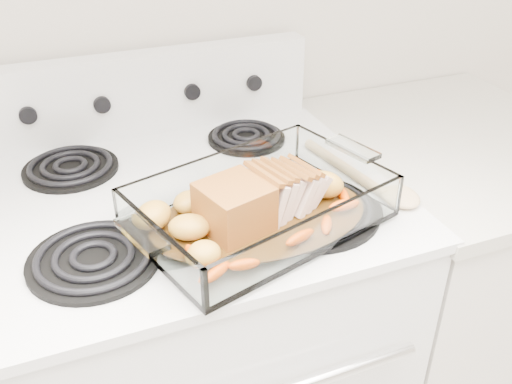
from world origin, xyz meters
name	(u,v)px	position (x,y,z in m)	size (l,w,h in m)	color
electric_range	(196,356)	(0.00, 1.66, 0.48)	(0.78, 0.70, 1.12)	silver
counter_right	(432,291)	(0.67, 1.66, 0.47)	(0.58, 0.68, 0.93)	silver
baking_dish	(260,211)	(0.09, 1.49, 0.96)	(0.41, 0.27, 0.08)	white
pork_roast	(253,200)	(0.08, 1.49, 0.99)	(0.23, 0.10, 0.08)	brown
roast_vegetables	(251,198)	(0.09, 1.53, 0.97)	(0.35, 0.19, 0.04)	#D34401
wooden_spoon	(375,182)	(0.35, 1.53, 0.94)	(0.10, 0.30, 0.02)	tan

